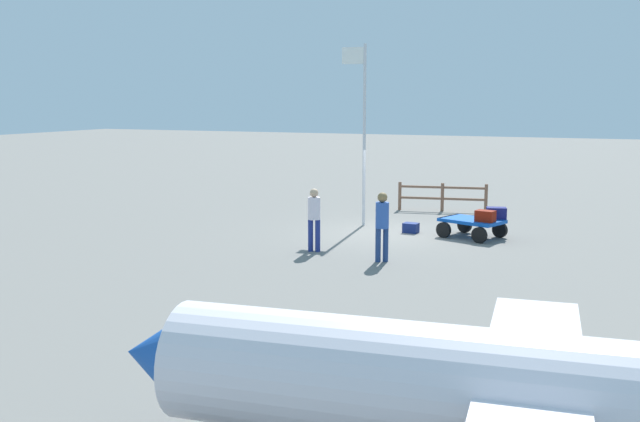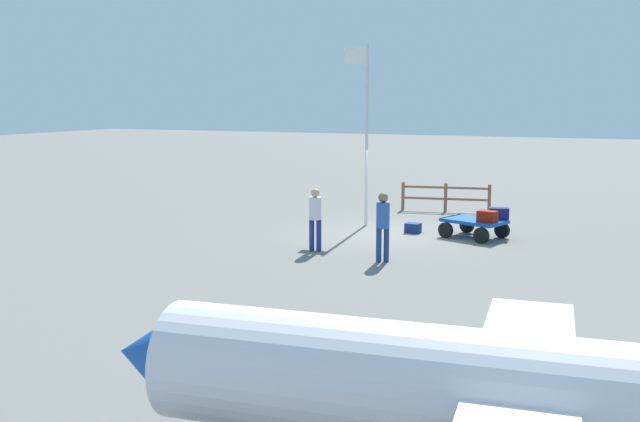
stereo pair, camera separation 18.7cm
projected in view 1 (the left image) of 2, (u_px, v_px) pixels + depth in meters
ground_plane at (390, 233)px, 22.80m from camera, size 120.00×120.00×0.00m
luggage_cart at (471, 224)px, 21.99m from camera, size 2.05×1.80×0.57m
suitcase_maroon at (485, 216)px, 21.44m from camera, size 0.61×0.48×0.33m
suitcase_tan at (496, 213)px, 21.98m from camera, size 0.66×0.52×0.34m
suitcase_grey at (411, 228)px, 22.83m from camera, size 0.48×0.39×0.31m
worker_lead at (382, 221)px, 18.63m from camera, size 0.47×0.47×1.80m
worker_trailing at (314, 215)px, 19.90m from camera, size 0.39×0.39×1.74m
airplane_near at (503, 394)px, 7.55m from camera, size 8.78×6.28×3.01m
flagpole at (362, 123)px, 23.69m from camera, size 0.83×0.10×5.90m
wooden_fence at (442, 195)px, 27.08m from camera, size 3.24×0.67×1.06m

